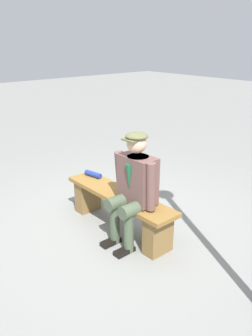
# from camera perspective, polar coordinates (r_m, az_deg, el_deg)

# --- Properties ---
(ground_plane) EXTENTS (30.00, 30.00, 0.00)m
(ground_plane) POSITION_cam_1_polar(r_m,az_deg,el_deg) (4.29, -1.13, -9.86)
(ground_plane) COLOR gray
(bench) EXTENTS (1.62, 0.36, 0.47)m
(bench) POSITION_cam_1_polar(r_m,az_deg,el_deg) (4.14, -1.16, -6.25)
(bench) COLOR brown
(bench) RESTS_ON ground
(seated_man) EXTENTS (0.59, 0.53, 1.27)m
(seated_man) POSITION_cam_1_polar(r_m,az_deg,el_deg) (3.72, 1.27, -2.77)
(seated_man) COLOR brown
(seated_man) RESTS_ON ground
(rolled_magazine) EXTENTS (0.26, 0.12, 0.07)m
(rolled_magazine) POSITION_cam_1_polar(r_m,az_deg,el_deg) (4.54, -5.40, -1.03)
(rolled_magazine) COLOR navy
(rolled_magazine) RESTS_ON bench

